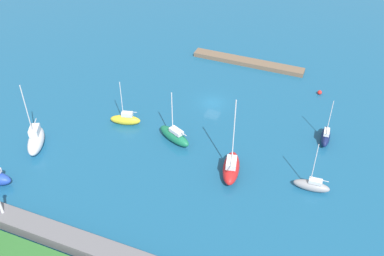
# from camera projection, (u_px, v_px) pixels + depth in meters

# --- Properties ---
(water) EXTENTS (160.00, 160.00, 0.00)m
(water) POSITION_uv_depth(u_px,v_px,m) (213.00, 103.00, 79.42)
(water) COLOR #19567F
(water) RESTS_ON ground
(pier_dock) EXTENTS (22.26, 2.41, 0.87)m
(pier_dock) POSITION_uv_depth(u_px,v_px,m) (248.00, 62.00, 89.77)
(pier_dock) COLOR brown
(pier_dock) RESTS_ON ground
(breakwater) EXTENTS (55.67, 2.72, 1.59)m
(breakwater) POSITION_uv_depth(u_px,v_px,m) (113.00, 255.00, 53.36)
(breakwater) COLOR slate
(breakwater) RESTS_ON ground
(sailboat_gray_west_end) EXTENTS (5.08, 1.78, 8.16)m
(sailboat_gray_west_end) POSITION_uv_depth(u_px,v_px,m) (312.00, 185.00, 62.34)
(sailboat_gray_west_end) COLOR gray
(sailboat_gray_west_end) RESTS_ON water
(sailboat_red_inner_mooring) EXTENTS (3.74, 7.01, 12.71)m
(sailboat_red_inner_mooring) POSITION_uv_depth(u_px,v_px,m) (231.00, 167.00, 64.53)
(sailboat_red_inner_mooring) COLOR red
(sailboat_red_inner_mooring) RESTS_ON water
(sailboat_navy_outer_mooring) EXTENTS (1.76, 4.95, 7.50)m
(sailboat_navy_outer_mooring) POSITION_uv_depth(u_px,v_px,m) (326.00, 136.00, 70.53)
(sailboat_navy_outer_mooring) COLOR #141E4C
(sailboat_navy_outer_mooring) RESTS_ON water
(sailboat_green_mid_basin) EXTENTS (6.58, 4.38, 8.90)m
(sailboat_green_mid_basin) POSITION_uv_depth(u_px,v_px,m) (174.00, 135.00, 70.58)
(sailboat_green_mid_basin) COLOR #19724C
(sailboat_green_mid_basin) RESTS_ON water
(sailboat_yellow_off_beacon) EXTENTS (5.22, 2.69, 8.16)m
(sailboat_yellow_off_beacon) POSITION_uv_depth(u_px,v_px,m) (125.00, 119.00, 74.03)
(sailboat_yellow_off_beacon) COLOR yellow
(sailboat_yellow_off_beacon) RESTS_ON water
(sailboat_white_lone_north) EXTENTS (4.72, 6.65, 11.58)m
(sailboat_white_lone_north) POSITION_uv_depth(u_px,v_px,m) (36.00, 140.00, 69.16)
(sailboat_white_lone_north) COLOR white
(sailboat_white_lone_north) RESTS_ON water
(mooring_buoy_red) EXTENTS (0.78, 0.78, 0.78)m
(mooring_buoy_red) POSITION_uv_depth(u_px,v_px,m) (320.00, 92.00, 81.32)
(mooring_buoy_red) COLOR red
(mooring_buoy_red) RESTS_ON water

